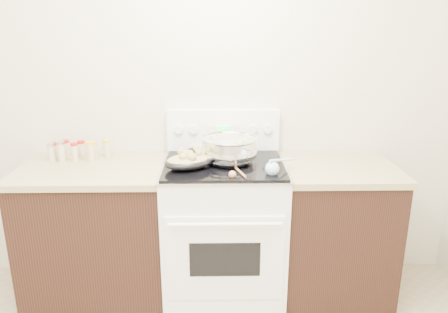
{
  "coord_description": "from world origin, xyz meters",
  "views": [
    {
      "loc": [
        0.31,
        -1.19,
        1.81
      ],
      "look_at": [
        0.35,
        1.37,
        1.0
      ],
      "focal_mm": 35.0,
      "sensor_mm": 36.0,
      "label": 1
    }
  ],
  "objects": [
    {
      "name": "room_shell",
      "position": [
        0.0,
        0.0,
        1.7
      ],
      "size": [
        4.1,
        3.6,
        2.75
      ],
      "color": "beige",
      "rests_on": "ground"
    },
    {
      "name": "counter_left",
      "position": [
        -0.48,
        1.43,
        0.46
      ],
      "size": [
        0.93,
        0.67,
        0.92
      ],
      "color": "black",
      "rests_on": "ground"
    },
    {
      "name": "counter_right",
      "position": [
        1.08,
        1.43,
        0.46
      ],
      "size": [
        0.73,
        0.67,
        0.92
      ],
      "color": "black",
      "rests_on": "ground"
    },
    {
      "name": "kitchen_range",
      "position": [
        0.35,
        1.42,
        0.49
      ],
      "size": [
        0.78,
        0.73,
        1.22
      ],
      "color": "white",
      "rests_on": "ground"
    },
    {
      "name": "mixing_bowl",
      "position": [
        0.38,
        1.43,
        1.03
      ],
      "size": [
        0.47,
        0.47,
        0.21
      ],
      "color": "silver",
      "rests_on": "kitchen_range"
    },
    {
      "name": "roasting_pan",
      "position": [
        0.13,
        1.31,
        0.99
      ],
      "size": [
        0.36,
        0.31,
        0.11
      ],
      "color": "black",
      "rests_on": "kitchen_range"
    },
    {
      "name": "baking_sheet",
      "position": [
        0.33,
        1.7,
        0.96
      ],
      "size": [
        0.49,
        0.4,
        0.06
      ],
      "color": "black",
      "rests_on": "kitchen_range"
    },
    {
      "name": "wooden_spoon",
      "position": [
        0.41,
        1.21,
        0.95
      ],
      "size": [
        0.1,
        0.28,
        0.04
      ],
      "color": "#B27951",
      "rests_on": "kitchen_range"
    },
    {
      "name": "blue_ladle",
      "position": [
        0.63,
        1.21,
        0.98
      ],
      "size": [
        0.21,
        0.23,
        0.1
      ],
      "color": "#A0CFEF",
      "rests_on": "kitchen_range"
    },
    {
      "name": "spice_jars",
      "position": [
        -0.62,
        1.59,
        0.98
      ],
      "size": [
        0.39,
        0.15,
        0.13
      ],
      "color": "#BFB28C",
      "rests_on": "counter_left"
    }
  ]
}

